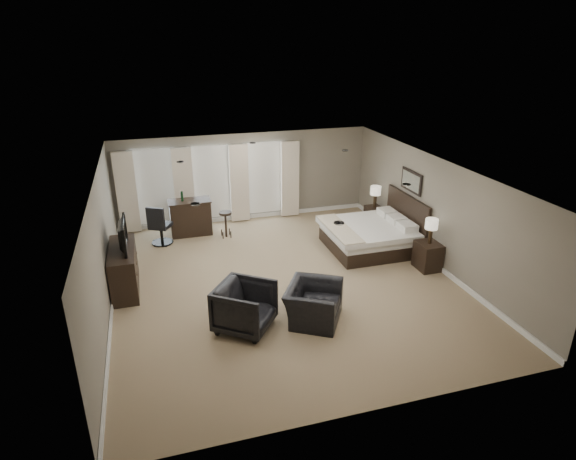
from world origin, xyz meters
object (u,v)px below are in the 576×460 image
object	(u,v)px
bed	(368,225)
lamp_far	(375,197)
lamp_near	(431,231)
bar_counter	(191,217)
tv	(121,246)
desk_chair	(161,224)
dresser	(124,269)
armchair_near	(313,298)
nightstand_near	(428,256)
bar_stool_right	(226,224)
bar_stool_left	(179,224)
nightstand_far	(374,216)
armchair_far	(245,305)

from	to	relation	value
bed	lamp_far	size ratio (longest dim) A/B	3.42
lamp_near	bar_counter	xyz separation A→B (m)	(-5.19, 3.79, -0.47)
tv	desk_chair	world-z (taller)	tv
dresser	desk_chair	world-z (taller)	desk_chair
lamp_far	dresser	size ratio (longest dim) A/B	0.38
lamp_far	armchair_near	world-z (taller)	lamp_far
nightstand_near	bar_stool_right	size ratio (longest dim) A/B	0.90
bar_stool_left	nightstand_far	bearing A→B (deg)	-8.64
bar_stool_left	lamp_far	bearing A→B (deg)	-8.64
nightstand_near	nightstand_far	world-z (taller)	nightstand_near
nightstand_near	tv	world-z (taller)	tv
armchair_near	tv	bearing A→B (deg)	87.57
lamp_near	bar_counter	world-z (taller)	lamp_near
nightstand_far	dresser	world-z (taller)	dresser
nightstand_far	bar_stool_left	size ratio (longest dim) A/B	0.79
dresser	bar_stool_left	world-z (taller)	dresser
nightstand_near	armchair_near	world-z (taller)	armchair_near
dresser	bar_counter	distance (m)	3.26
bed	tv	bearing A→B (deg)	-175.95
armchair_far	bar_stool_left	distance (m)	5.05
bed	tv	size ratio (longest dim) A/B	1.96
lamp_far	dresser	distance (m)	7.18
bar_stool_right	desk_chair	xyz separation A→B (m)	(-1.73, 0.04, 0.18)
nightstand_far	lamp_far	size ratio (longest dim) A/B	0.92
tv	bar_stool_left	size ratio (longest dim) A/B	1.51
lamp_far	tv	size ratio (longest dim) A/B	0.57
dresser	tv	world-z (taller)	tv
nightstand_far	bar_stool_left	bearing A→B (deg)	171.36
lamp_far	armchair_near	size ratio (longest dim) A/B	0.55
bed	tv	xyz separation A→B (m)	(-6.03, -0.43, 0.36)
bed	bar_counter	bearing A→B (deg)	151.51
tv	desk_chair	size ratio (longest dim) A/B	0.99
armchair_far	desk_chair	distance (m)	4.77
lamp_near	nightstand_near	bearing A→B (deg)	0.00
bed	dresser	bearing A→B (deg)	-175.95
bar_counter	desk_chair	bearing A→B (deg)	-151.93
nightstand_near	lamp_far	distance (m)	2.95
armchair_near	desk_chair	size ratio (longest dim) A/B	1.03
nightstand_near	nightstand_far	bearing A→B (deg)	90.00
nightstand_near	bar_stool_right	xyz separation A→B (m)	(-4.29, 3.30, 0.04)
dresser	bar_stool_right	bearing A→B (deg)	40.96
lamp_near	bar_stool_right	world-z (taller)	lamp_near
tv	bar_counter	distance (m)	3.30
dresser	nightstand_near	bearing A→B (deg)	-8.41
desk_chair	bed	bearing A→B (deg)	-171.60
desk_chair	tv	bearing A→B (deg)	97.53
lamp_far	nightstand_near	bearing A→B (deg)	-90.00
nightstand_near	desk_chair	world-z (taller)	desk_chair
nightstand_far	armchair_near	xyz separation A→B (m)	(-3.36, -4.23, 0.21)
tv	bar_stool_right	xyz separation A→B (m)	(2.63, 2.28, -0.68)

